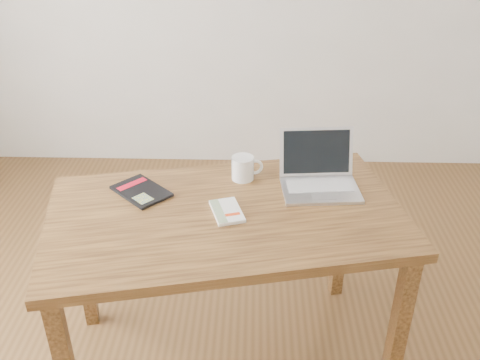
{
  "coord_description": "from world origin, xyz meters",
  "views": [
    {
      "loc": [
        0.1,
        -1.49,
        1.83
      ],
      "look_at": [
        0.05,
        0.22,
        0.85
      ],
      "focal_mm": 40.0,
      "sensor_mm": 36.0,
      "label": 1
    }
  ],
  "objects_px": {
    "white_guidebook": "(227,211)",
    "black_guidebook": "(141,191)",
    "laptop": "(319,176)",
    "desk": "(226,231)",
    "coffee_mug": "(244,168)"
  },
  "relations": [
    {
      "from": "white_guidebook",
      "to": "laptop",
      "type": "xyz_separation_m",
      "value": [
        0.35,
        0.21,
        0.04
      ]
    },
    {
      "from": "black_guidebook",
      "to": "white_guidebook",
      "type": "bearing_deg",
      "value": -67.39
    },
    {
      "from": "white_guidebook",
      "to": "laptop",
      "type": "relative_size",
      "value": 0.58
    },
    {
      "from": "laptop",
      "to": "coffee_mug",
      "type": "bearing_deg",
      "value": 166.27
    },
    {
      "from": "black_guidebook",
      "to": "laptop",
      "type": "height_order",
      "value": "laptop"
    },
    {
      "from": "black_guidebook",
      "to": "laptop",
      "type": "relative_size",
      "value": 0.83
    },
    {
      "from": "desk",
      "to": "laptop",
      "type": "bearing_deg",
      "value": 17.59
    },
    {
      "from": "white_guidebook",
      "to": "black_guidebook",
      "type": "xyz_separation_m",
      "value": [
        -0.34,
        0.13,
        -0.0
      ]
    },
    {
      "from": "white_guidebook",
      "to": "black_guidebook",
      "type": "height_order",
      "value": "white_guidebook"
    },
    {
      "from": "desk",
      "to": "laptop",
      "type": "height_order",
      "value": "laptop"
    },
    {
      "from": "white_guidebook",
      "to": "coffee_mug",
      "type": "xyz_separation_m",
      "value": [
        0.05,
        0.26,
        0.04
      ]
    },
    {
      "from": "laptop",
      "to": "coffee_mug",
      "type": "xyz_separation_m",
      "value": [
        -0.3,
        0.05,
        0.01
      ]
    },
    {
      "from": "white_guidebook",
      "to": "laptop",
      "type": "bearing_deg",
      "value": 13.65
    },
    {
      "from": "desk",
      "to": "white_guidebook",
      "type": "xyz_separation_m",
      "value": [
        0.0,
        -0.01,
        0.1
      ]
    },
    {
      "from": "white_guidebook",
      "to": "black_guidebook",
      "type": "bearing_deg",
      "value": 141.37
    }
  ]
}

